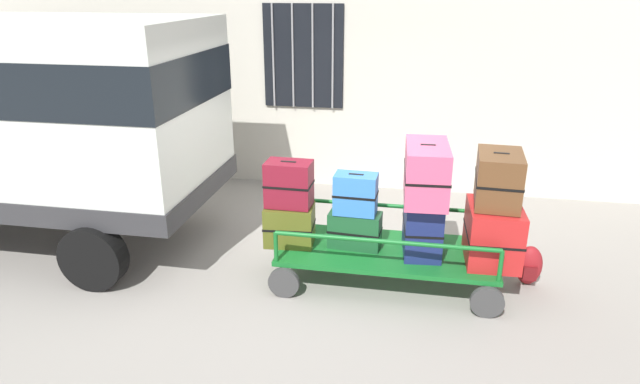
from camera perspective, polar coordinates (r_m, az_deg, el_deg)
The scene contains 14 objects.
ground_plane at distance 6.27m, azimuth 1.83°, elevation -8.00°, with size 40.00×40.00×0.00m, color gray.
building_wall at distance 8.40m, azimuth 5.21°, elevation 17.13°, with size 12.00×0.38×5.00m.
van at distance 7.50m, azimuth -29.41°, elevation 7.60°, with size 4.76×2.21×2.67m.
luggage_cart at distance 5.95m, azimuth 6.91°, elevation -6.40°, with size 2.32×1.11×0.37m.
cart_railing at distance 5.80m, azimuth 7.05°, elevation -3.44°, with size 2.22×0.97×0.33m.
suitcase_left_bottom at distance 5.94m, azimuth -3.16°, elevation -3.39°, with size 0.55×0.41×0.44m.
suitcase_left_middle at distance 5.77m, azimuth -3.22°, elevation 0.85°, with size 0.49×0.32×0.49m.
suitcase_midleft_bottom at distance 5.87m, azimuth 3.61°, elevation -3.93°, with size 0.57×0.31×0.39m.
suitcase_midleft_middle at distance 5.71m, azimuth 3.70°, elevation -0.19°, with size 0.46×0.29×0.43m.
suitcase_center_bottom at distance 5.80m, azimuth 10.52°, elevation -3.41°, with size 0.43×0.63×0.61m.
suitcase_center_middle at distance 5.56m, azimuth 10.91°, elevation 2.03°, with size 0.47×0.83×0.56m.
suitcase_midright_bottom at distance 5.81m, azimuth 17.43°, elevation -4.11°, with size 0.54×0.70×0.59m.
suitcase_midright_middle at distance 5.68m, azimuth 17.95°, elevation 1.31°, with size 0.47×0.66×0.53m.
backpack at distance 6.29m, azimuth 20.77°, elevation -7.12°, with size 0.27×0.22×0.44m.
Camera 1 is at (0.82, -5.44, 3.00)m, focal length 30.99 mm.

